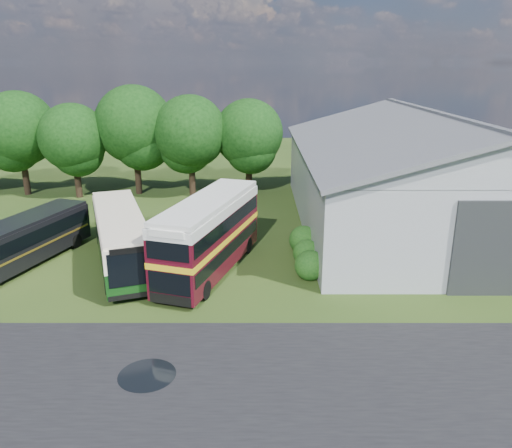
{
  "coord_description": "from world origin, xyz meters",
  "views": [
    {
      "loc": [
        2.65,
        -19.24,
        11.32
      ],
      "look_at": [
        2.64,
        8.0,
        2.5
      ],
      "focal_mm": 35.0,
      "sensor_mm": 36.0,
      "label": 1
    }
  ],
  "objects_px": {
    "bus_maroon_double": "(209,236)",
    "bus_dark_single": "(20,242)",
    "bus_green_single": "(121,237)",
    "storage_shed": "(428,168)"
  },
  "relations": [
    {
      "from": "bus_maroon_double",
      "to": "bus_dark_single",
      "type": "relative_size",
      "value": 1.0
    },
    {
      "from": "bus_green_single",
      "to": "bus_maroon_double",
      "type": "height_order",
      "value": "bus_maroon_double"
    },
    {
      "from": "bus_green_single",
      "to": "storage_shed",
      "type": "bearing_deg",
      "value": 1.45
    },
    {
      "from": "bus_maroon_double",
      "to": "storage_shed",
      "type": "bearing_deg",
      "value": 48.56
    },
    {
      "from": "bus_dark_single",
      "to": "storage_shed",
      "type": "bearing_deg",
      "value": 35.3
    },
    {
      "from": "storage_shed",
      "to": "bus_green_single",
      "type": "height_order",
      "value": "storage_shed"
    },
    {
      "from": "bus_dark_single",
      "to": "bus_maroon_double",
      "type": "bearing_deg",
      "value": 13.73
    },
    {
      "from": "bus_green_single",
      "to": "bus_dark_single",
      "type": "bearing_deg",
      "value": 164.14
    },
    {
      "from": "storage_shed",
      "to": "bus_maroon_double",
      "type": "height_order",
      "value": "storage_shed"
    },
    {
      "from": "bus_green_single",
      "to": "bus_maroon_double",
      "type": "relative_size",
      "value": 1.12
    }
  ]
}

